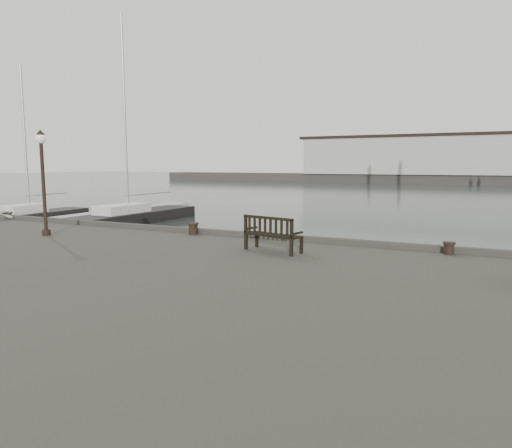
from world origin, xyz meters
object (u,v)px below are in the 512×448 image
(bench, at_px, (272,241))
(bollard_left, at_px, (193,229))
(yacht_c, at_px, (134,219))
(yacht_a, at_px, (35,220))
(lamp_post, at_px, (42,168))
(bollard_right, at_px, (449,248))

(bench, height_order, bollard_left, bench)
(bench, distance_m, yacht_c, 21.16)
(yacht_a, height_order, yacht_c, yacht_c)
(bench, distance_m, lamp_post, 9.01)
(bench, relative_size, yacht_a, 0.17)
(bollard_right, bearing_deg, bench, -159.48)
(bollard_right, xyz_separation_m, yacht_c, (-21.31, 11.31, -1.50))
(bollard_left, height_order, lamp_post, lamp_post)
(yacht_a, bearing_deg, bollard_left, -25.69)
(bollard_left, bearing_deg, bench, -24.10)
(yacht_c, bearing_deg, bollard_left, -40.31)
(bollard_right, xyz_separation_m, yacht_a, (-27.44, 8.01, -1.50))
(bench, height_order, lamp_post, lamp_post)
(lamp_post, distance_m, yacht_a, 17.88)
(bollard_right, relative_size, yacht_a, 0.03)
(bollard_left, height_order, yacht_c, yacht_c)
(bench, relative_size, yacht_c, 0.13)
(lamp_post, bearing_deg, bollard_left, 27.97)
(bollard_right, distance_m, yacht_a, 28.63)
(yacht_c, bearing_deg, lamp_post, -58.82)
(bollard_right, bearing_deg, bollard_left, 180.00)
(lamp_post, distance_m, yacht_c, 16.32)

